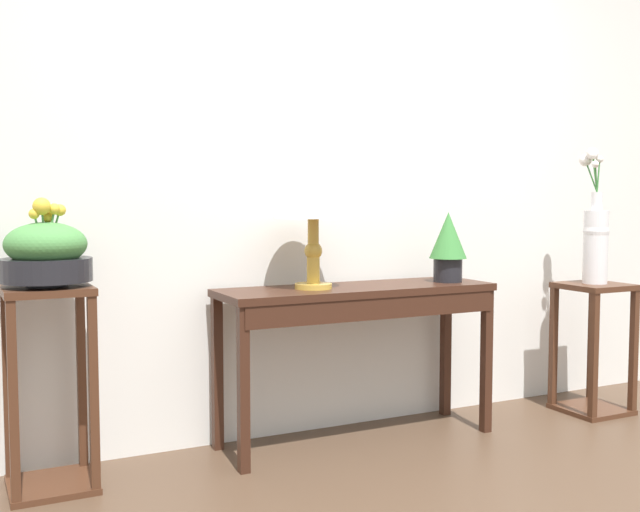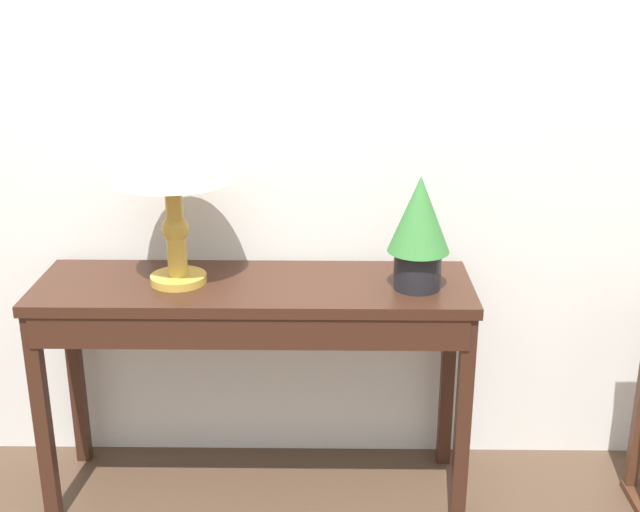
% 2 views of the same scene
% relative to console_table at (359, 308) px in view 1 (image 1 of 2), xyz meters
% --- Properties ---
extents(back_wall_with_art, '(9.00, 0.10, 2.80)m').
position_rel_console_table_xyz_m(back_wall_with_art, '(0.05, 0.32, 0.74)').
color(back_wall_with_art, silver).
rests_on(back_wall_with_art, ground).
extents(console_table, '(1.36, 0.41, 0.76)m').
position_rel_console_table_xyz_m(console_table, '(0.00, 0.00, 0.00)').
color(console_table, '#381E14').
rests_on(console_table, ground).
extents(table_lamp, '(0.37, 0.37, 0.56)m').
position_rel_console_table_xyz_m(table_lamp, '(-0.23, 0.02, 0.52)').
color(table_lamp, gold).
rests_on(table_lamp, console_table).
extents(potted_plant_on_console, '(0.19, 0.19, 0.35)m').
position_rel_console_table_xyz_m(potted_plant_on_console, '(0.50, -0.01, 0.30)').
color(potted_plant_on_console, black).
rests_on(potted_plant_on_console, console_table).
extents(pedestal_stand_left, '(0.34, 0.34, 0.83)m').
position_rel_console_table_xyz_m(pedestal_stand_left, '(-1.41, 0.04, -0.24)').
color(pedestal_stand_left, '#472819').
rests_on(pedestal_stand_left, ground).
extents(planter_bowl_wide_left, '(0.35, 0.35, 0.35)m').
position_rel_console_table_xyz_m(planter_bowl_wide_left, '(-1.41, 0.03, 0.30)').
color(planter_bowl_wide_left, black).
rests_on(planter_bowl_wide_left, pedestal_stand_left).
extents(pedestal_stand_right, '(0.34, 0.34, 0.72)m').
position_rel_console_table_xyz_m(pedestal_stand_right, '(1.41, -0.12, -0.30)').
color(pedestal_stand_right, '#472819').
rests_on(pedestal_stand_right, ground).
extents(flower_vase_tall_right, '(0.14, 0.18, 0.74)m').
position_rel_console_table_xyz_m(flower_vase_tall_right, '(1.41, -0.11, 0.33)').
color(flower_vase_tall_right, silver).
rests_on(flower_vase_tall_right, pedestal_stand_right).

